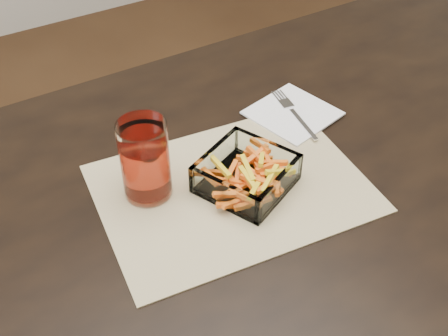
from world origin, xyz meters
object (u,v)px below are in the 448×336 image
(tumbler, at_px, (145,163))
(glass_bowl, at_px, (246,175))
(dining_table, at_px, (275,203))
(fork, at_px, (293,112))

(tumbler, bearing_deg, glass_bowl, -25.65)
(tumbler, bearing_deg, dining_table, -15.98)
(tumbler, distance_m, fork, 0.35)
(glass_bowl, bearing_deg, tumbler, 154.35)
(dining_table, xyz_separation_m, tumbler, (-0.22, 0.06, 0.16))
(glass_bowl, xyz_separation_m, tumbler, (-0.15, 0.07, 0.04))
(dining_table, bearing_deg, glass_bowl, -173.69)
(fork, bearing_deg, glass_bowl, -137.91)
(glass_bowl, relative_size, tumbler, 1.29)
(dining_table, xyz_separation_m, fork, (0.12, 0.11, 0.10))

